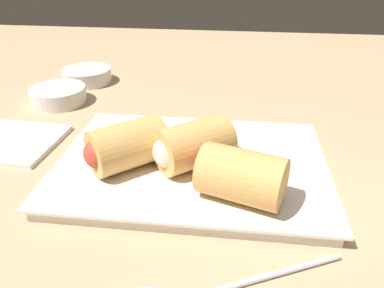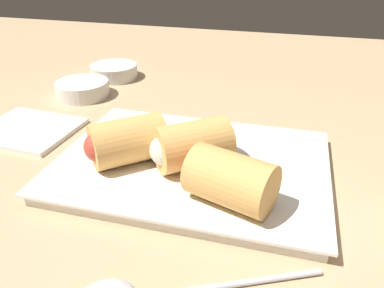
# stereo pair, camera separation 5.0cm
# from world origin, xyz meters

# --- Properties ---
(table_surface) EXTENTS (1.80, 1.40, 0.02)m
(table_surface) POSITION_xyz_m (0.00, 0.00, 0.01)
(table_surface) COLOR tan
(table_surface) RESTS_ON ground
(serving_plate) EXTENTS (0.29, 0.21, 0.01)m
(serving_plate) POSITION_xyz_m (-0.01, -0.01, 0.03)
(serving_plate) COLOR white
(serving_plate) RESTS_ON table_surface
(roll_front_left) EXTENTS (0.09, 0.09, 0.05)m
(roll_front_left) POSITION_xyz_m (-0.01, -0.02, 0.06)
(roll_front_left) COLOR #DBA356
(roll_front_left) RESTS_ON serving_plate
(roll_front_right) EXTENTS (0.09, 0.07, 0.05)m
(roll_front_right) POSITION_xyz_m (0.03, -0.07, 0.06)
(roll_front_right) COLOR #DBA356
(roll_front_right) RESTS_ON serving_plate
(roll_back_left) EXTENTS (0.09, 0.09, 0.05)m
(roll_back_left) POSITION_xyz_m (-0.08, -0.03, 0.06)
(roll_back_left) COLOR #DBA356
(roll_back_left) RESTS_ON serving_plate
(dipping_bowl_near) EXTENTS (0.08, 0.08, 0.02)m
(dipping_bowl_near) POSITION_xyz_m (-0.24, 0.16, 0.03)
(dipping_bowl_near) COLOR silver
(dipping_bowl_near) RESTS_ON table_surface
(dipping_bowl_far) EXTENTS (0.08, 0.08, 0.02)m
(dipping_bowl_far) POSITION_xyz_m (-0.23, 0.26, 0.03)
(dipping_bowl_far) COLOR silver
(dipping_bowl_far) RESTS_ON table_surface
(napkin) EXTENTS (0.13, 0.11, 0.01)m
(napkin) POSITION_xyz_m (-0.25, 0.03, 0.02)
(napkin) COLOR white
(napkin) RESTS_ON table_surface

